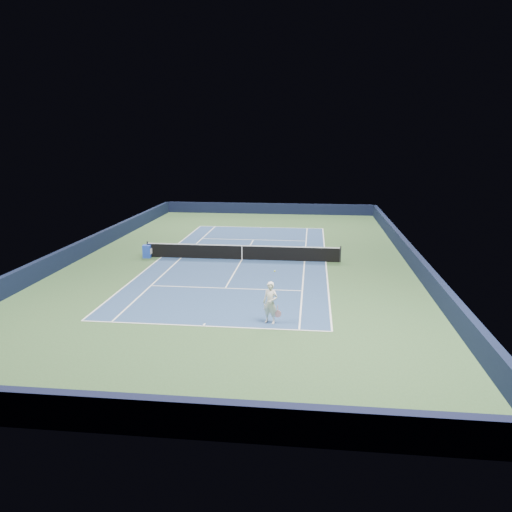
# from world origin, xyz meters

# --- Properties ---
(ground) EXTENTS (40.00, 40.00, 0.00)m
(ground) POSITION_xyz_m (0.00, 0.00, 0.00)
(ground) COLOR #2E4B29
(ground) RESTS_ON ground
(wall_far) EXTENTS (22.00, 0.35, 1.10)m
(wall_far) POSITION_xyz_m (0.00, 19.82, 0.55)
(wall_far) COLOR black
(wall_far) RESTS_ON ground
(wall_near) EXTENTS (22.00, 0.35, 1.10)m
(wall_near) POSITION_xyz_m (0.00, -19.82, 0.55)
(wall_near) COLOR black
(wall_near) RESTS_ON ground
(wall_right) EXTENTS (0.35, 40.00, 1.10)m
(wall_right) POSITION_xyz_m (10.82, 0.00, 0.55)
(wall_right) COLOR black
(wall_right) RESTS_ON ground
(wall_left) EXTENTS (0.35, 40.00, 1.10)m
(wall_left) POSITION_xyz_m (-10.82, 0.00, 0.55)
(wall_left) COLOR black
(wall_left) RESTS_ON ground
(court_surface) EXTENTS (10.97, 23.77, 0.01)m
(court_surface) POSITION_xyz_m (0.00, 0.00, 0.00)
(court_surface) COLOR navy
(court_surface) RESTS_ON ground
(baseline_far) EXTENTS (10.97, 0.08, 0.00)m
(baseline_far) POSITION_xyz_m (0.00, 11.88, 0.01)
(baseline_far) COLOR white
(baseline_far) RESTS_ON ground
(baseline_near) EXTENTS (10.97, 0.08, 0.00)m
(baseline_near) POSITION_xyz_m (0.00, -11.88, 0.01)
(baseline_near) COLOR white
(baseline_near) RESTS_ON ground
(sideline_doubles_right) EXTENTS (0.08, 23.77, 0.00)m
(sideline_doubles_right) POSITION_xyz_m (5.49, 0.00, 0.01)
(sideline_doubles_right) COLOR white
(sideline_doubles_right) RESTS_ON ground
(sideline_doubles_left) EXTENTS (0.08, 23.77, 0.00)m
(sideline_doubles_left) POSITION_xyz_m (-5.49, 0.00, 0.01)
(sideline_doubles_left) COLOR white
(sideline_doubles_left) RESTS_ON ground
(sideline_singles_right) EXTENTS (0.08, 23.77, 0.00)m
(sideline_singles_right) POSITION_xyz_m (4.12, 0.00, 0.01)
(sideline_singles_right) COLOR white
(sideline_singles_right) RESTS_ON ground
(sideline_singles_left) EXTENTS (0.08, 23.77, 0.00)m
(sideline_singles_left) POSITION_xyz_m (-4.12, 0.00, 0.01)
(sideline_singles_left) COLOR white
(sideline_singles_left) RESTS_ON ground
(service_line_far) EXTENTS (8.23, 0.08, 0.00)m
(service_line_far) POSITION_xyz_m (0.00, 6.40, 0.01)
(service_line_far) COLOR white
(service_line_far) RESTS_ON ground
(service_line_near) EXTENTS (8.23, 0.08, 0.00)m
(service_line_near) POSITION_xyz_m (0.00, -6.40, 0.01)
(service_line_near) COLOR white
(service_line_near) RESTS_ON ground
(center_service_line) EXTENTS (0.08, 12.80, 0.00)m
(center_service_line) POSITION_xyz_m (0.00, 0.00, 0.01)
(center_service_line) COLOR white
(center_service_line) RESTS_ON ground
(center_mark_far) EXTENTS (0.08, 0.30, 0.00)m
(center_mark_far) POSITION_xyz_m (0.00, 11.73, 0.01)
(center_mark_far) COLOR white
(center_mark_far) RESTS_ON ground
(center_mark_near) EXTENTS (0.08, 0.30, 0.00)m
(center_mark_near) POSITION_xyz_m (0.00, -11.73, 0.01)
(center_mark_near) COLOR white
(center_mark_near) RESTS_ON ground
(tennis_net) EXTENTS (12.90, 0.10, 1.07)m
(tennis_net) POSITION_xyz_m (0.00, 0.00, 0.50)
(tennis_net) COLOR black
(tennis_net) RESTS_ON ground
(sponsor_cube) EXTENTS (0.60, 0.53, 0.86)m
(sponsor_cube) POSITION_xyz_m (-6.40, -0.17, 0.43)
(sponsor_cube) COLOR #1E3EB5
(sponsor_cube) RESTS_ON ground
(tennis_player) EXTENTS (0.88, 1.36, 2.11)m
(tennis_player) POSITION_xyz_m (2.83, -11.19, 0.93)
(tennis_player) COLOR white
(tennis_player) RESTS_ON ground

